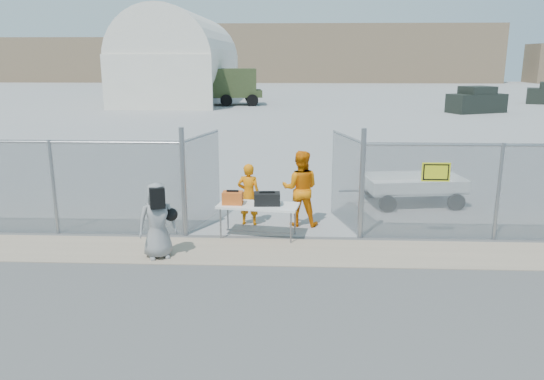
{
  "coord_description": "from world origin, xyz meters",
  "views": [
    {
      "loc": [
        0.51,
        -9.52,
        4.0
      ],
      "look_at": [
        0.0,
        2.0,
        1.1
      ],
      "focal_mm": 35.0,
      "sensor_mm": 36.0,
      "label": 1
    }
  ],
  "objects_px": {
    "visitor": "(157,221)",
    "utility_trailer": "(413,189)",
    "security_worker_right": "(300,189)",
    "folding_table": "(258,221)",
    "security_worker_left": "(249,195)"
  },
  "relations": [
    {
      "from": "security_worker_right",
      "to": "folding_table",
      "type": "bearing_deg",
      "value": 47.56
    },
    {
      "from": "security_worker_left",
      "to": "security_worker_right",
      "type": "bearing_deg",
      "value": -170.97
    },
    {
      "from": "folding_table",
      "to": "visitor",
      "type": "distance_m",
      "value": 2.42
    },
    {
      "from": "security_worker_right",
      "to": "visitor",
      "type": "relative_size",
      "value": 1.18
    },
    {
      "from": "folding_table",
      "to": "security_worker_left",
      "type": "xyz_separation_m",
      "value": [
        -0.29,
        0.89,
        0.38
      ]
    },
    {
      "from": "utility_trailer",
      "to": "security_worker_right",
      "type": "bearing_deg",
      "value": -154.41
    },
    {
      "from": "folding_table",
      "to": "utility_trailer",
      "type": "height_order",
      "value": "utility_trailer"
    },
    {
      "from": "visitor",
      "to": "utility_trailer",
      "type": "relative_size",
      "value": 0.46
    },
    {
      "from": "security_worker_left",
      "to": "security_worker_right",
      "type": "xyz_separation_m",
      "value": [
        1.25,
        0.02,
        0.16
      ]
    },
    {
      "from": "security_worker_left",
      "to": "utility_trailer",
      "type": "xyz_separation_m",
      "value": [
        4.4,
        2.1,
        -0.35
      ]
    },
    {
      "from": "security_worker_right",
      "to": "visitor",
      "type": "bearing_deg",
      "value": 42.19
    },
    {
      "from": "security_worker_right",
      "to": "utility_trailer",
      "type": "distance_m",
      "value": 3.81
    },
    {
      "from": "folding_table",
      "to": "utility_trailer",
      "type": "bearing_deg",
      "value": 44.56
    },
    {
      "from": "utility_trailer",
      "to": "visitor",
      "type": "bearing_deg",
      "value": -152.05
    },
    {
      "from": "folding_table",
      "to": "security_worker_right",
      "type": "distance_m",
      "value": 1.43
    }
  ]
}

